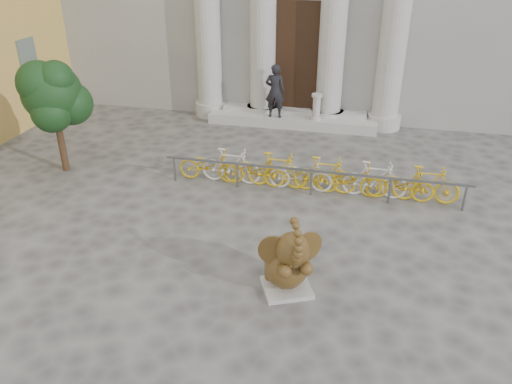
% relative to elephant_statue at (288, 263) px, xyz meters
% --- Properties ---
extents(ground, '(80.00, 80.00, 0.00)m').
position_rel_elephant_statue_xyz_m(ground, '(-1.43, -0.00, -0.65)').
color(ground, '#474442').
rests_on(ground, ground).
extents(entrance_steps, '(6.00, 1.20, 0.36)m').
position_rel_elephant_statue_xyz_m(entrance_steps, '(-1.43, 9.40, -0.47)').
color(entrance_steps, '#A8A59E').
rests_on(entrance_steps, ground).
extents(elephant_statue, '(1.23, 1.43, 1.80)m').
position_rel_elephant_statue_xyz_m(elephant_statue, '(0.00, 0.00, 0.00)').
color(elephant_statue, '#A8A59E').
rests_on(elephant_statue, ground).
extents(bike_rack, '(8.00, 0.53, 1.00)m').
position_rel_elephant_statue_xyz_m(bike_rack, '(-0.09, 4.33, -0.15)').
color(bike_rack, slate).
rests_on(bike_rack, ground).
extents(tree, '(1.86, 1.69, 3.22)m').
position_rel_elephant_statue_xyz_m(tree, '(-7.22, 4.03, 1.59)').
color(tree, '#332114').
rests_on(tree, ground).
extents(pedestrian, '(0.71, 0.48, 1.87)m').
position_rel_elephant_statue_xyz_m(pedestrian, '(-2.03, 9.05, 0.64)').
color(pedestrian, black).
rests_on(pedestrian, entrance_steps).
extents(balustrade_post, '(0.37, 0.37, 0.91)m').
position_rel_elephant_statue_xyz_m(balustrade_post, '(-0.57, 9.10, 0.13)').
color(balustrade_post, '#A8A59E').
rests_on(balustrade_post, entrance_steps).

